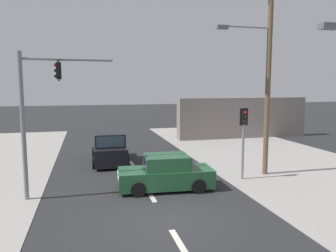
% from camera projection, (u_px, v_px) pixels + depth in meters
% --- Properties ---
extents(ground_plane, '(140.00, 140.00, 0.00)m').
position_uv_depth(ground_plane, '(166.00, 220.00, 11.38)').
color(ground_plane, '#28282B').
extents(lane_dash_near, '(0.20, 2.40, 0.01)m').
position_uv_depth(lane_dash_near, '(182.00, 247.00, 9.46)').
color(lane_dash_near, silver).
rests_on(lane_dash_near, ground).
extents(lane_dash_mid, '(0.20, 2.40, 0.01)m').
position_uv_depth(lane_dash_mid, '(149.00, 193.00, 14.27)').
color(lane_dash_mid, silver).
rests_on(lane_dash_mid, ground).
extents(lane_dash_far, '(0.20, 2.40, 0.01)m').
position_uv_depth(lane_dash_far, '(133.00, 166.00, 19.08)').
color(lane_dash_far, silver).
rests_on(lane_dash_far, ground).
extents(utility_pole_midground_right, '(3.78, 0.32, 10.42)m').
position_uv_depth(utility_pole_midground_right, '(266.00, 67.00, 16.56)').
color(utility_pole_midground_right, brown).
rests_on(utility_pole_midground_right, ground).
extents(traffic_signal_mast, '(3.69, 0.44, 6.00)m').
position_uv_depth(traffic_signal_mast, '(37.00, 106.00, 13.11)').
color(traffic_signal_mast, slate).
rests_on(traffic_signal_mast, ground).
extents(pedestal_signal_right_kerb, '(0.44, 0.29, 3.56)m').
position_uv_depth(pedestal_signal_right_kerb, '(243.00, 131.00, 16.03)').
color(pedestal_signal_right_kerb, slate).
rests_on(pedestal_signal_right_kerb, ground).
extents(shopfront_wall_far, '(12.00, 1.00, 3.60)m').
position_uv_depth(shopfront_wall_far, '(243.00, 118.00, 29.22)').
color(shopfront_wall_far, gray).
rests_on(shopfront_wall_far, ground).
extents(sedan_kerbside_parked, '(4.34, 2.11, 1.56)m').
position_uv_depth(sedan_kerbside_parked, '(166.00, 174.00, 14.72)').
color(sedan_kerbside_parked, '#235633').
rests_on(sedan_kerbside_parked, ground).
extents(suv_oncoming_mid, '(2.12, 4.57, 1.90)m').
position_uv_depth(suv_oncoming_mid, '(109.00, 148.00, 19.88)').
color(suv_oncoming_mid, black).
rests_on(suv_oncoming_mid, ground).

